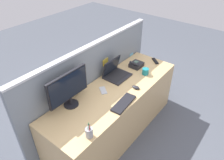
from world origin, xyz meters
TOP-DOWN VIEW (x-y plane):
  - ground_plane at (0.00, 0.00)m, footprint 10.00×10.00m
  - desk at (0.00, 0.00)m, footprint 2.06×0.67m
  - cubicle_divider at (0.00, 0.37)m, footprint 2.32×0.08m
  - desktop_monitor at (-0.54, 0.23)m, footprint 0.54×0.17m
  - laptop at (0.24, 0.19)m, footprint 0.33×0.28m
  - desk_phone at (0.63, 0.09)m, footprint 0.18×0.16m
  - keyboard_main at (-0.16, -0.25)m, footprint 0.38×0.16m
  - computer_mouse_right_hand at (0.18, -0.20)m, footprint 0.07×0.10m
  - pen_cup at (-0.75, -0.26)m, footprint 0.07×0.07m
  - cell_phone_silver_slab at (-0.12, 0.10)m, footprint 0.15×0.16m
  - tv_remote at (0.94, -0.06)m, footprint 0.14×0.16m
  - coffee_mug at (0.54, -0.12)m, footprint 0.13×0.09m

SIDE VIEW (x-z plane):
  - ground_plane at x=0.00m, z-range 0.00..0.00m
  - desk at x=0.00m, z-range 0.00..0.76m
  - cubicle_divider at x=0.00m, z-range 0.00..1.27m
  - cell_phone_silver_slab at x=-0.12m, z-range 0.76..0.77m
  - tv_remote at x=0.94m, z-range 0.76..0.78m
  - keyboard_main at x=-0.16m, z-range 0.76..0.78m
  - computer_mouse_right_hand at x=0.18m, z-range 0.76..0.79m
  - desk_phone at x=0.63m, z-range 0.74..0.84m
  - coffee_mug at x=0.54m, z-range 0.76..0.84m
  - pen_cup at x=-0.75m, z-range 0.72..0.91m
  - laptop at x=0.24m, z-range 0.69..0.94m
  - desktop_monitor at x=-0.54m, z-range 0.78..1.20m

